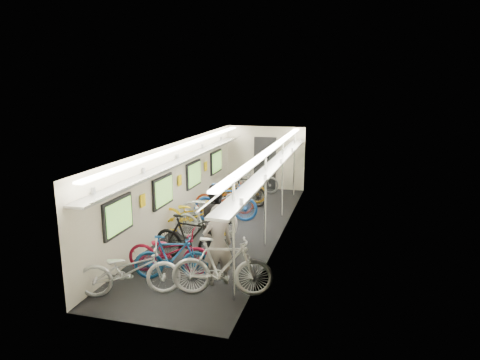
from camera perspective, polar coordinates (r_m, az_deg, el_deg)
The scene contains 18 objects.
train_car_shell at distance 12.33m, azimuth -2.31°, elevation 1.88°, with size 10.00×10.00×10.00m.
bicycle_0 at distance 8.59m, azimuth -14.55°, elevation -11.55°, with size 0.68×1.94×1.02m, color silver.
bicycle_1 at distance 9.06m, azimuth -9.05°, elevation -10.17°, with size 0.45×1.59×0.96m, color navy.
bicycle_2 at distance 9.37m, azimuth -9.37°, elevation -9.38°, with size 0.64×1.83×0.96m, color maroon.
bicycle_3 at distance 9.86m, azimuth -6.73°, elevation -7.75°, with size 0.51×1.81×1.09m, color black.
bicycle_4 at distance 11.51m, azimuth -6.22°, elevation -4.75°, with size 0.71×2.03×1.07m, color yellow.
bicycle_5 at distance 11.25m, azimuth -4.65°, elevation -5.32°, with size 0.47×1.67×1.00m, color silver.
bicycle_6 at distance 11.95m, azimuth -4.19°, elevation -4.09°, with size 0.70×2.00×1.05m, color silver.
bicycle_7 at distance 12.58m, azimuth -1.93°, elevation -2.99°, with size 0.53×1.89×1.14m, color #1D53AE.
bicycle_8 at distance 13.33m, azimuth -2.10°, elevation -2.46°, with size 0.64×1.84×0.97m, color #9F2F11.
bicycle_9 at distance 14.28m, azimuth 0.51°, elevation -1.20°, with size 0.51×1.79×1.08m, color black.
bicycle_10 at distance 14.43m, azimuth -0.01°, elevation -1.30°, with size 0.63×1.81×0.95m, color orange.
bicycle_11 at distance 8.28m, azimuth -2.38°, elevation -11.50°, with size 0.55×1.95×1.17m, color #BBBBBD.
bicycle_12 at distance 14.75m, azimuth -0.52°, elevation -0.97°, with size 0.64×1.83×0.96m, color slate.
bicycle_14 at distance 15.75m, azimuth 1.80°, elevation -0.05°, with size 0.65×1.87×0.98m, color slate.
passenger_near at distance 8.63m, azimuth -2.99°, elevation -8.63°, with size 0.61×0.40×1.68m, color gray.
passenger_mid at distance 10.01m, azimuth -3.18°, elevation -5.39°, with size 0.84×0.66×1.74m, color black.
backpack at distance 8.62m, azimuth -3.05°, elevation -5.54°, with size 0.26×0.14×0.38m, color #A21C10.
Camera 1 is at (3.27, -10.84, 3.99)m, focal length 32.00 mm.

